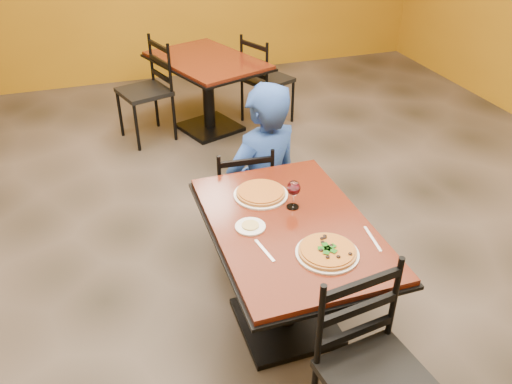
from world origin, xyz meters
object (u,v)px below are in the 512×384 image
object	(u,v)px
chair_second_left	(144,92)
pizza_main	(327,251)
table_main	(289,252)
plate_far	(261,195)
plate_main	(327,253)
pizza_far	(261,192)
chair_second_right	(268,80)
chair_main_far	(241,196)
table_second	(208,78)
wine_glass	(293,193)
side_plate	(250,227)
chair_main_near	(379,383)
diner	(263,165)

from	to	relation	value
chair_second_left	pizza_main	xyz separation A→B (m)	(0.47, -3.09, 0.29)
table_main	plate_far	size ratio (longest dim) A/B	3.97
plate_main	pizza_far	world-z (taller)	pizza_far
chair_second_right	chair_main_far	bearing A→B (deg)	132.22
table_second	wine_glass	size ratio (longest dim) A/B	7.77
table_main	chair_second_right	xyz separation A→B (m)	(0.87, 2.79, -0.10)
table_main	wine_glass	world-z (taller)	wine_glass
table_second	wine_glass	xyz separation A→B (m)	(-0.17, -2.65, 0.28)
plate_main	side_plate	bearing A→B (deg)	131.11
chair_second_left	plate_main	distance (m)	3.13
chair_main_near	chair_second_left	xyz separation A→B (m)	(-0.47, 3.64, 0.01)
plate_far	pizza_far	bearing A→B (deg)	0.00
chair_second_right	pizza_far	world-z (taller)	chair_second_right
side_plate	diner	bearing A→B (deg)	66.54
plate_main	diner	bearing A→B (deg)	85.98
wine_glass	table_main	bearing A→B (deg)	-116.47
diner	plate_main	distance (m)	1.19
plate_far	chair_second_left	bearing A→B (deg)	97.69
pizza_far	chair_second_left	bearing A→B (deg)	97.69
table_main	chair_main_near	bearing A→B (deg)	-84.70
chair_second_left	pizza_main	bearing A→B (deg)	-8.22
chair_main_far	chair_second_left	world-z (taller)	chair_second_left
chair_main_far	pizza_main	size ratio (longest dim) A/B	2.96
table_main	diner	xyz separation A→B (m)	(0.16, 0.88, 0.04)
chair_second_right	wine_glass	bearing A→B (deg)	139.90
table_second	plate_far	size ratio (longest dim) A/B	4.51
table_main	chair_second_left	xyz separation A→B (m)	(-0.40, 2.79, -0.07)
pizza_main	chair_main_far	bearing A→B (deg)	94.94
pizza_main	plate_far	size ratio (longest dim) A/B	0.92
diner	pizza_main	size ratio (longest dim) A/B	4.22
table_main	pizza_far	world-z (taller)	pizza_far
table_main	chair_second_right	world-z (taller)	chair_second_right
chair_second_right	chair_main_near	bearing A→B (deg)	144.45
table_second	pizza_main	size ratio (longest dim) A/B	4.93
table_main	plate_main	size ratio (longest dim) A/B	3.97
pizza_far	wine_glass	world-z (taller)	wine_glass
diner	chair_second_right	bearing A→B (deg)	-128.11
plate_main	pizza_far	distance (m)	0.62
table_second	side_plate	bearing A→B (deg)	-99.23
plate_main	wine_glass	size ratio (longest dim) A/B	1.72
pizza_main	wine_glass	distance (m)	0.44
table_second	pizza_far	xyz separation A→B (m)	(-0.30, -2.49, 0.22)
plate_far	wine_glass	distance (m)	0.23
table_second	chair_second_left	bearing A→B (deg)	180.00
chair_main_near	plate_far	bearing A→B (deg)	89.53
chair_main_near	pizza_main	size ratio (longest dim) A/B	3.34
chair_main_far	diner	bearing A→B (deg)	-159.53
table_main	chair_main_near	size ratio (longest dim) A/B	1.30
chair_second_left	side_plate	distance (m)	2.78
table_main	diner	distance (m)	0.90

